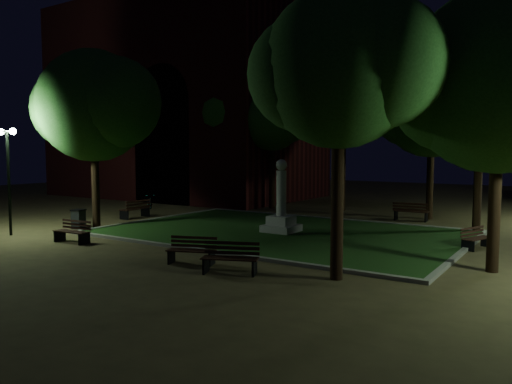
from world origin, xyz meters
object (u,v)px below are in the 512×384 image
at_px(bench_near_left, 192,251).
at_px(bench_near_right, 230,259).
at_px(bench_far_side, 411,212).
at_px(bench_west_near, 73,232).
at_px(monument, 281,212).
at_px(trash_bin, 79,219).
at_px(bicycle, 150,201).
at_px(bench_right_side, 476,239).
at_px(bench_left_side, 136,210).

bearing_deg(bench_near_left, bench_near_right, -32.36).
bearing_deg(bench_far_side, bench_near_left, 73.53).
distance_m(bench_west_near, bench_far_side, 16.53).
distance_m(monument, bench_west_near, 8.72).
bearing_deg(bench_near_left, bench_far_side, 56.48).
bearing_deg(bench_near_right, bench_near_left, 145.58).
relative_size(bench_near_left, trash_bin, 1.83).
height_order(bench_far_side, bicycle, bench_far_side).
bearing_deg(bench_right_side, bicycle, 103.91).
bearing_deg(bench_right_side, monument, 119.01).
relative_size(monument, bench_near_right, 1.79).
distance_m(bench_far_side, bicycle, 15.89).
height_order(bench_left_side, trash_bin, bench_left_side).
height_order(monument, bench_left_side, monument).
xyz_separation_m(bench_near_left, bicycle, (-12.44, 10.42, 0.03)).
bearing_deg(bench_far_side, bench_left_side, 25.30).
relative_size(bench_near_left, bench_right_side, 1.08).
height_order(bench_near_left, bench_near_right, bench_near_right).
relative_size(bench_near_left, bench_west_near, 1.02).
bearing_deg(bench_near_right, bench_right_side, 32.91).
height_order(bench_left_side, bicycle, bench_left_side).
bearing_deg(bench_west_near, monument, 43.62).
distance_m(monument, trash_bin, 9.53).
relative_size(monument, bench_right_side, 2.07).
xyz_separation_m(bench_near_right, trash_bin, (-10.97, 2.96, 0.03)).
xyz_separation_m(bench_west_near, trash_bin, (-2.74, 2.34, 0.05)).
relative_size(bench_west_near, bench_right_side, 1.06).
relative_size(monument, bench_left_side, 1.77).
height_order(monument, bench_far_side, monument).
xyz_separation_m(bench_west_near, bench_left_side, (-3.25, 6.41, 0.05)).
distance_m(monument, bicycle, 12.44).
distance_m(bench_west_near, trash_bin, 3.60).
distance_m(bench_far_side, trash_bin, 16.59).
bearing_deg(bicycle, bench_left_side, -107.09).
bearing_deg(bench_west_near, bench_far_side, 50.68).
bearing_deg(monument, bench_far_side, 62.58).
relative_size(monument, bench_far_side, 1.78).
bearing_deg(bench_west_near, bench_left_side, 112.73).
xyz_separation_m(bench_near_right, bench_west_near, (-8.23, 0.62, -0.02)).
height_order(bench_near_right, trash_bin, bench_near_right).
bearing_deg(bench_right_side, bench_far_side, 56.37).
xyz_separation_m(monument, bench_left_side, (-9.10, -0.04, -0.49)).
xyz_separation_m(bench_near_right, bench_far_side, (1.28, 14.14, 0.02)).
bearing_deg(bench_far_side, bench_west_near, 51.05).
xyz_separation_m(monument, trash_bin, (-8.58, -4.11, -0.49)).
height_order(bench_right_side, trash_bin, trash_bin).
distance_m(bench_near_left, bench_far_side, 14.12).
distance_m(bench_right_side, bicycle, 19.91).
height_order(bench_west_near, bench_right_side, bench_west_near).
height_order(bench_near_left, bench_west_near, bench_west_near).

